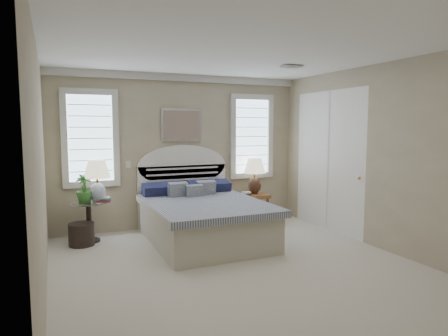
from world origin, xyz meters
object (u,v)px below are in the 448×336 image
(bed, at_px, (202,216))
(floor_pot, at_px, (82,234))
(lamp_right, at_px, (254,172))
(nightstand_right, at_px, (254,202))
(side_table_left, at_px, (89,217))
(lamp_left, at_px, (97,176))

(bed, height_order, floor_pot, bed)
(lamp_right, bearing_deg, nightstand_right, -117.19)
(side_table_left, bearing_deg, bed, -19.74)
(side_table_left, height_order, nightstand_right, side_table_left)
(floor_pot, distance_m, lamp_right, 3.24)
(nightstand_right, relative_size, floor_pot, 1.41)
(side_table_left, relative_size, lamp_left, 0.96)
(nightstand_right, relative_size, lamp_left, 0.81)
(nightstand_right, distance_m, lamp_right, 0.57)
(nightstand_right, distance_m, floor_pot, 3.09)
(nightstand_right, bearing_deg, lamp_left, -176.75)
(bed, bearing_deg, lamp_right, 30.31)
(lamp_right, bearing_deg, bed, -149.69)
(nightstand_right, height_order, lamp_left, lamp_left)
(floor_pot, bearing_deg, side_table_left, 51.04)
(side_table_left, bearing_deg, floor_pot, -128.96)
(bed, height_order, lamp_right, bed)
(side_table_left, relative_size, nightstand_right, 1.19)
(lamp_left, bearing_deg, bed, -19.37)
(side_table_left, xyz_separation_m, nightstand_right, (2.95, 0.10, -0.00))
(bed, xyz_separation_m, lamp_right, (1.35, 0.79, 0.56))
(side_table_left, bearing_deg, nightstand_right, 1.94)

